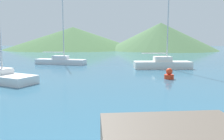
# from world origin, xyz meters

# --- Properties ---
(sailboat_inner) EXTENTS (6.65, 2.57, 10.25)m
(sailboat_inner) POSITION_xyz_m (-6.41, 27.83, 0.49)
(sailboat_inner) COLOR silver
(sailboat_inner) RESTS_ON ground_plane
(sailboat_outer) EXTENTS (6.20, 2.29, 10.79)m
(sailboat_outer) POSITION_xyz_m (5.80, 24.30, 0.55)
(sailboat_outer) COLOR white
(sailboat_outer) RESTS_ON ground_plane
(buoy_marker) EXTENTS (0.74, 0.74, 0.85)m
(buoy_marker) POSITION_xyz_m (5.21, 17.86, 0.35)
(buoy_marker) COLOR red
(buoy_marker) RESTS_ON ground_plane
(hill_west) EXTENTS (45.69, 45.69, 7.61)m
(hill_west) POSITION_xyz_m (-16.28, 77.27, 3.80)
(hill_west) COLOR #3D6038
(hill_west) RESTS_ON ground_plane
(hill_central) EXTENTS (34.31, 34.31, 8.47)m
(hill_central) POSITION_xyz_m (13.10, 70.72, 4.23)
(hill_central) COLOR #476B42
(hill_central) RESTS_ON ground_plane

